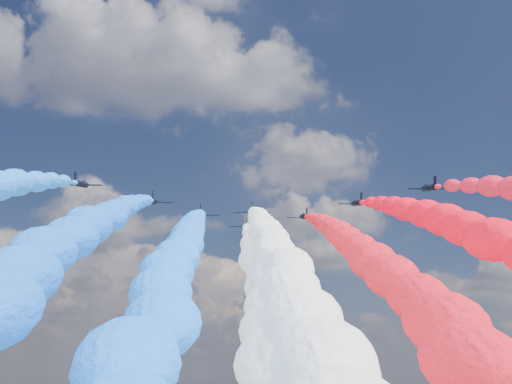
{
  "coord_description": "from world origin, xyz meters",
  "views": [
    {
      "loc": [
        -6.13,
        -118.58,
        62.04
      ],
      "look_at": [
        0.0,
        4.0,
        98.4
      ],
      "focal_mm": 42.54,
      "sensor_mm": 36.0,
      "label": 1
    }
  ],
  "objects": [
    {
      "name": "jet_0",
      "position": [
        -34.1,
        -6.48,
        96.4
      ],
      "size": [
        8.5,
        11.46,
        5.01
      ],
      "primitive_type": null,
      "rotation": [
        0.25,
        0.0,
        -0.03
      ],
      "color": "black"
    },
    {
      "name": "jet_1",
      "position": [
        -21.51,
        5.08,
        96.4
      ],
      "size": [
        8.89,
        11.73,
        5.01
      ],
      "primitive_type": null,
      "rotation": [
        0.25,
        0.0,
        0.06
      ],
      "color": "black"
    },
    {
      "name": "trail_1",
      "position": [
        -21.51,
        -46.95,
        77.24
      ],
      "size": [
        6.74,
        101.8,
        42.81
      ],
      "primitive_type": null,
      "color": "blue"
    },
    {
      "name": "jet_2",
      "position": [
        -11.83,
        15.6,
        96.4
      ],
      "size": [
        8.51,
        11.46,
        5.01
      ],
      "primitive_type": null,
      "rotation": [
        0.25,
        0.0,
        -0.03
      ],
      "color": "black"
    },
    {
      "name": "trail_2",
      "position": [
        -11.83,
        -36.43,
        77.24
      ],
      "size": [
        6.74,
        101.8,
        42.81
      ],
      "primitive_type": null,
      "color": "#1A70FF"
    },
    {
      "name": "jet_3",
      "position": [
        -0.44,
        12.74,
        96.4
      ],
      "size": [
        8.91,
        11.75,
        5.01
      ],
      "primitive_type": null,
      "rotation": [
        0.25,
        0.0,
        -0.07
      ],
      "color": "black"
    },
    {
      "name": "trail_3",
      "position": [
        -0.44,
        -39.3,
        77.24
      ],
      "size": [
        6.74,
        101.8,
        42.81
      ],
      "primitive_type": null,
      "color": "white"
    },
    {
      "name": "jet_4",
      "position": [
        -1.24,
        26.56,
        96.4
      ],
      "size": [
        8.42,
        11.4,
        5.01
      ],
      "primitive_type": null,
      "rotation": [
        0.25,
        0.0,
        -0.02
      ],
      "color": "black"
    },
    {
      "name": "trail_4",
      "position": [
        -1.24,
        -25.48,
        77.24
      ],
      "size": [
        6.74,
        101.8,
        42.81
      ],
      "primitive_type": null,
      "color": "white"
    },
    {
      "name": "jet_5",
      "position": [
        11.89,
        16.83,
        96.4
      ],
      "size": [
        8.31,
        11.32,
        5.01
      ],
      "primitive_type": null,
      "rotation": [
        0.25,
        0.0,
        0.01
      ],
      "color": "black"
    },
    {
      "name": "trail_5",
      "position": [
        11.89,
        -35.2,
        77.24
      ],
      "size": [
        6.74,
        101.8,
        42.81
      ],
      "primitive_type": null,
      "color": "red"
    },
    {
      "name": "jet_6",
      "position": [
        21.65,
        4.37,
        96.4
      ],
      "size": [
        8.2,
        11.24,
        5.01
      ],
      "primitive_type": null,
      "rotation": [
        0.25,
        0.0,
        -0.0
      ],
      "color": "black"
    },
    {
      "name": "trail_6",
      "position": [
        21.65,
        -47.67,
        77.24
      ],
      "size": [
        6.74,
        101.8,
        42.81
      ],
      "primitive_type": null,
      "color": "#F90A20"
    },
    {
      "name": "jet_7",
      "position": [
        33.34,
        -7.33,
        96.4
      ],
      "size": [
        8.69,
        11.59,
        5.01
      ],
      "primitive_type": null,
      "rotation": [
        0.25,
        0.0,
        -0.05
      ],
      "color": "black"
    }
  ]
}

